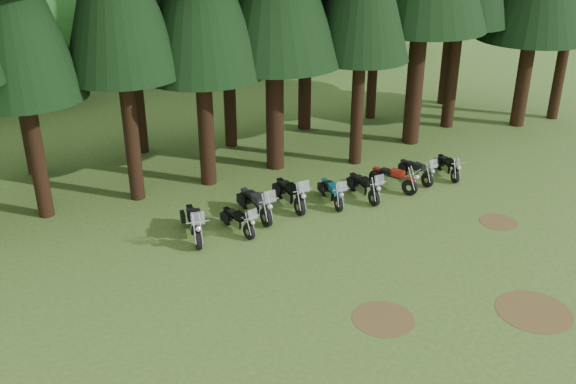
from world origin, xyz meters
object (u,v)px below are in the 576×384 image
motorcycle_0 (194,224)px  motorcycle_3 (290,195)px  motorcycle_2 (256,205)px  motorcycle_8 (448,167)px  motorcycle_6 (393,179)px  motorcycle_4 (332,193)px  motorcycle_7 (416,171)px  motorcycle_1 (238,221)px  motorcycle_5 (364,187)px

motorcycle_0 → motorcycle_3: bearing=19.5°
motorcycle_2 → motorcycle_8: motorcycle_2 is taller
motorcycle_0 → motorcycle_6: bearing=11.4°
motorcycle_4 → motorcycle_7: size_ratio=1.02×
motorcycle_1 → motorcycle_7: bearing=-5.8°
motorcycle_4 → motorcycle_8: 5.85m
motorcycle_4 → motorcycle_5: size_ratio=0.95×
motorcycle_0 → motorcycle_4: (5.76, -0.23, -0.07)m
motorcycle_5 → motorcycle_8: (4.47, -0.09, -0.05)m
motorcycle_3 → motorcycle_1: bearing=-158.1°
motorcycle_0 → motorcycle_2: motorcycle_0 is taller
motorcycle_4 → motorcycle_6: 2.89m
motorcycle_4 → motorcycle_8: motorcycle_4 is taller
motorcycle_1 → motorcycle_7: motorcycle_7 is taller
motorcycle_1 → motorcycle_4: 4.24m
motorcycle_0 → motorcycle_6: size_ratio=1.12×
motorcycle_5 → motorcycle_1: bearing=-175.5°
motorcycle_0 → motorcycle_1: 1.59m
motorcycle_1 → motorcycle_5: bearing=-7.4°
motorcycle_4 → motorcycle_3: bearing=172.2°
motorcycle_5 → motorcycle_0: bearing=-178.9°
motorcycle_2 → motorcycle_7: motorcycle_2 is taller
motorcycle_8 → motorcycle_6: bearing=-164.1°
motorcycle_1 → motorcycle_0: bearing=157.1°
motorcycle_4 → motorcycle_5: (1.37, -0.27, 0.02)m
motorcycle_1 → motorcycle_4: motorcycle_4 is taller
motorcycle_1 → motorcycle_8: 10.07m
motorcycle_4 → motorcycle_5: motorcycle_5 is taller
motorcycle_0 → motorcycle_7: motorcycle_0 is taller
motorcycle_1 → motorcycle_7: 8.52m
motorcycle_2 → motorcycle_3: 1.59m
motorcycle_5 → motorcycle_8: motorcycle_5 is taller
motorcycle_3 → motorcycle_5: motorcycle_3 is taller
motorcycle_2 → motorcycle_4: (3.14, -0.48, -0.07)m
motorcycle_0 → motorcycle_4: bearing=12.2°
motorcycle_2 → motorcycle_4: 3.18m
motorcycle_1 → motorcycle_2: (1.09, 0.69, 0.09)m
motorcycle_1 → motorcycle_6: (7.12, -0.03, 0.05)m
motorcycle_6 → motorcycle_3: bearing=150.3°
motorcycle_5 → motorcycle_4: bearing=173.9°
motorcycle_4 → motorcycle_5: bearing=2.1°
motorcycle_0 → motorcycle_3: size_ratio=1.00×
motorcycle_3 → motorcycle_7: size_ratio=1.18×
motorcycle_2 → motorcycle_1: bearing=-146.5°
motorcycle_0 → motorcycle_7: bearing=12.9°
motorcycle_2 → motorcycle_6: size_ratio=1.12×
motorcycle_4 → motorcycle_6: size_ratio=0.98×
motorcycle_1 → motorcycle_5: motorcycle_5 is taller
motorcycle_4 → motorcycle_6: motorcycle_4 is taller
motorcycle_4 → motorcycle_6: bearing=8.5°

